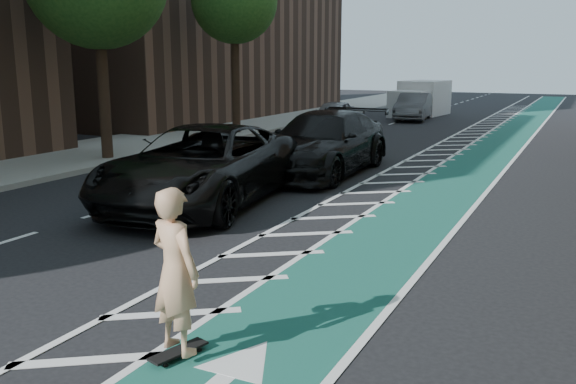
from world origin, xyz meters
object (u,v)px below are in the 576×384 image
Objects in this scene: skateboarder at (175,271)px; suv_near at (203,165)px; barrel_a at (206,160)px; suv_far at (323,143)px.

skateboarder reaches higher than suv_near.
skateboarder reaches higher than barrel_a.
skateboarder is at bearing -75.38° from suv_far.
suv_near is at bearing -101.32° from suv_far.
skateboarder is at bearing -65.85° from suv_near.
skateboarder is 11.44m from barrel_a.
suv_near is 3.89m from barrel_a.
suv_far is (-3.08, 11.28, -0.12)m from skateboarder.
suv_far is 7.08× the size of barrel_a.
skateboarder is 2.12× the size of barrel_a.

